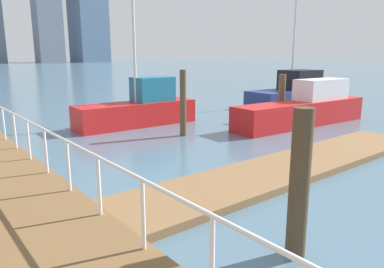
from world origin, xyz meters
The scene contains 10 objects.
ground_plane centered at (0.00, 20.00, 0.00)m, with size 300.00×300.00×0.00m, color slate.
floating_dock centered at (2.48, 7.62, 0.09)m, with size 11.95×2.00×0.18m, color olive.
boardwalk_railing centered at (-3.15, 9.60, 1.22)m, with size 0.06×30.81×1.08m.
dock_piling_0 centered at (-1.00, 4.88, 1.19)m, with size 0.31×0.31×2.38m, color #473826.
dock_piling_1 centered at (2.86, 12.94, 1.29)m, with size 0.25×0.25×2.57m, color brown.
dock_piling_3 centered at (8.70, 12.78, 1.11)m, with size 0.34×0.34×2.21m, color brown.
moored_boat_0 centered at (13.19, 15.37, 0.83)m, with size 5.92×2.60×9.07m.
moored_boat_1 centered at (2.66, 15.91, 0.77)m, with size 5.55×1.61×6.60m.
moored_boat_3 centered at (8.63, 11.33, 0.75)m, with size 7.52×1.79×2.02m.
skyline_tower_4 centered at (55.33, 144.37, 20.74)m, with size 11.70×13.58×41.47m, color slate.
Camera 1 is at (-5.57, 1.79, 3.15)m, focal length 33.93 mm.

